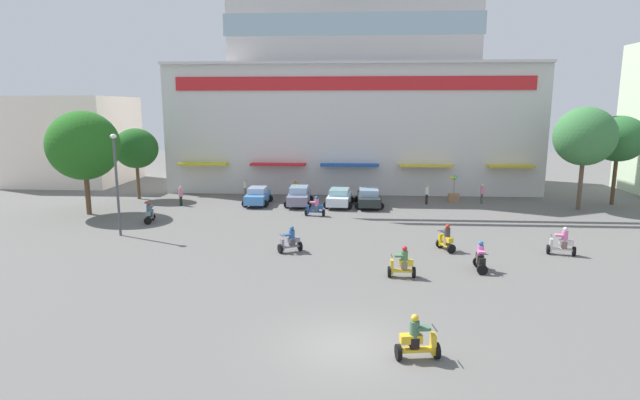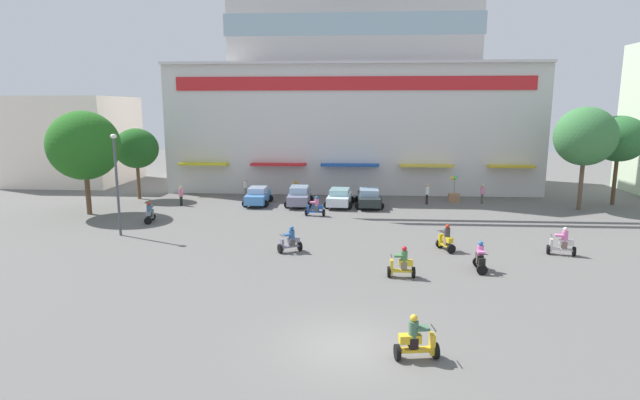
{
  "view_description": "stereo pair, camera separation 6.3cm",
  "coord_description": "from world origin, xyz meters",
  "px_view_note": "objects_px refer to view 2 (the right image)",
  "views": [
    {
      "loc": [
        0.18,
        -16.0,
        8.08
      ],
      "look_at": [
        -1.94,
        15.92,
        2.13
      ],
      "focal_mm": 28.19,
      "sensor_mm": 36.0,
      "label": 1
    },
    {
      "loc": [
        0.25,
        -16.0,
        8.08
      ],
      "look_at": [
        -1.94,
        15.92,
        2.13
      ],
      "focal_mm": 28.19,
      "sensor_mm": 36.0,
      "label": 2
    }
  ],
  "objects_px": {
    "scooter_rider_7": "(416,341)",
    "scooter_rider_1": "(290,241)",
    "balloon_vendor_cart": "(454,192)",
    "scooter_rider_3": "(446,240)",
    "pedestrian_1": "(482,193)",
    "pedestrian_2": "(245,187)",
    "pedestrian_3": "(427,193)",
    "plaza_tree_3": "(619,139)",
    "pedestrian_4": "(181,195)",
    "streetlamp_near": "(116,177)",
    "parked_car_1": "(299,196)",
    "scooter_rider_9": "(402,264)",
    "plaza_tree_2": "(136,148)",
    "parked_car_2": "(340,197)",
    "parked_car_3": "(369,197)",
    "scooter_rider_0": "(150,214)",
    "pedestrian_0": "(295,187)",
    "plaza_tree_1": "(585,137)",
    "scooter_rider_6": "(562,243)",
    "scooter_rider_8": "(315,208)",
    "scooter_rider_4": "(480,259)",
    "plaza_tree_0": "(84,146)",
    "parked_car_0": "(258,196)"
  },
  "relations": [
    {
      "from": "parked_car_3",
      "to": "scooter_rider_0",
      "type": "xyz_separation_m",
      "value": [
        -15.65,
        -6.94,
        -0.11
      ]
    },
    {
      "from": "scooter_rider_3",
      "to": "scooter_rider_4",
      "type": "xyz_separation_m",
      "value": [
        1.07,
        -3.51,
        -0.03
      ]
    },
    {
      "from": "plaza_tree_3",
      "to": "parked_car_2",
      "type": "relative_size",
      "value": 1.74
    },
    {
      "from": "scooter_rider_1",
      "to": "pedestrian_3",
      "type": "bearing_deg",
      "value": 56.82
    },
    {
      "from": "scooter_rider_7",
      "to": "pedestrian_1",
      "type": "distance_m",
      "value": 28.67
    },
    {
      "from": "parked_car_2",
      "to": "pedestrian_4",
      "type": "relative_size",
      "value": 2.62
    },
    {
      "from": "scooter_rider_1",
      "to": "pedestrian_1",
      "type": "bearing_deg",
      "value": 46.93
    },
    {
      "from": "plaza_tree_1",
      "to": "scooter_rider_9",
      "type": "bearing_deg",
      "value": -132.04
    },
    {
      "from": "pedestrian_2",
      "to": "scooter_rider_9",
      "type": "bearing_deg",
      "value": -59.93
    },
    {
      "from": "scooter_rider_0",
      "to": "scooter_rider_3",
      "type": "height_order",
      "value": "scooter_rider_3"
    },
    {
      "from": "plaza_tree_3",
      "to": "scooter_rider_4",
      "type": "height_order",
      "value": "plaza_tree_3"
    },
    {
      "from": "scooter_rider_3",
      "to": "pedestrian_1",
      "type": "xyz_separation_m",
      "value": [
        5.57,
        14.54,
        0.3
      ]
    },
    {
      "from": "parked_car_2",
      "to": "plaza_tree_1",
      "type": "bearing_deg",
      "value": -0.32
    },
    {
      "from": "parked_car_1",
      "to": "scooter_rider_6",
      "type": "xyz_separation_m",
      "value": [
        16.05,
        -13.19,
        -0.14
      ]
    },
    {
      "from": "scooter_rider_9",
      "to": "pedestrian_4",
      "type": "bearing_deg",
      "value": 134.85
    },
    {
      "from": "pedestrian_3",
      "to": "parked_car_2",
      "type": "bearing_deg",
      "value": -169.84
    },
    {
      "from": "pedestrian_4",
      "to": "pedestrian_2",
      "type": "bearing_deg",
      "value": 43.46
    },
    {
      "from": "scooter_rider_7",
      "to": "balloon_vendor_cart",
      "type": "height_order",
      "value": "balloon_vendor_cart"
    },
    {
      "from": "parked_car_1",
      "to": "streetlamp_near",
      "type": "relative_size",
      "value": 0.67
    },
    {
      "from": "parked_car_1",
      "to": "streetlamp_near",
      "type": "distance_m",
      "value": 15.12
    },
    {
      "from": "scooter_rider_0",
      "to": "streetlamp_near",
      "type": "distance_m",
      "value": 4.85
    },
    {
      "from": "pedestrian_0",
      "to": "pedestrian_1",
      "type": "xyz_separation_m",
      "value": [
        16.08,
        -1.61,
        -0.02
      ]
    },
    {
      "from": "scooter_rider_7",
      "to": "pedestrian_3",
      "type": "height_order",
      "value": "pedestrian_3"
    },
    {
      "from": "scooter_rider_1",
      "to": "pedestrian_1",
      "type": "distance_m",
      "value": 21.06
    },
    {
      "from": "scooter_rider_7",
      "to": "scooter_rider_1",
      "type": "bearing_deg",
      "value": 115.25
    },
    {
      "from": "scooter_rider_8",
      "to": "pedestrian_4",
      "type": "xyz_separation_m",
      "value": [
        -11.43,
        3.22,
        0.3
      ]
    },
    {
      "from": "pedestrian_4",
      "to": "pedestrian_0",
      "type": "bearing_deg",
      "value": 24.72
    },
    {
      "from": "parked_car_1",
      "to": "scooter_rider_9",
      "type": "relative_size",
      "value": 2.78
    },
    {
      "from": "parked_car_3",
      "to": "pedestrian_3",
      "type": "bearing_deg",
      "value": 14.37
    },
    {
      "from": "plaza_tree_3",
      "to": "pedestrian_4",
      "type": "bearing_deg",
      "value": -175.35
    },
    {
      "from": "scooter_rider_8",
      "to": "plaza_tree_3",
      "type": "bearing_deg",
      "value": 14.06
    },
    {
      "from": "parked_car_0",
      "to": "scooter_rider_4",
      "type": "distance_m",
      "value": 21.8
    },
    {
      "from": "scooter_rider_3",
      "to": "parked_car_1",
      "type": "bearing_deg",
      "value": 127.49
    },
    {
      "from": "scooter_rider_7",
      "to": "parked_car_2",
      "type": "bearing_deg",
      "value": 97.29
    },
    {
      "from": "plaza_tree_0",
      "to": "scooter_rider_0",
      "type": "relative_size",
      "value": 5.02
    },
    {
      "from": "balloon_vendor_cart",
      "to": "plaza_tree_0",
      "type": "bearing_deg",
      "value": -166.56
    },
    {
      "from": "pedestrian_3",
      "to": "streetlamp_near",
      "type": "relative_size",
      "value": 0.26
    },
    {
      "from": "pedestrian_4",
      "to": "pedestrian_3",
      "type": "bearing_deg",
      "value": 5.56
    },
    {
      "from": "plaza_tree_1",
      "to": "scooter_rider_3",
      "type": "xyz_separation_m",
      "value": [
        -12.67,
        -12.55,
        -5.16
      ]
    },
    {
      "from": "scooter_rider_3",
      "to": "scooter_rider_9",
      "type": "relative_size",
      "value": 1.01
    },
    {
      "from": "pedestrian_2",
      "to": "streetlamp_near",
      "type": "relative_size",
      "value": 0.26
    },
    {
      "from": "plaza_tree_2",
      "to": "scooter_rider_7",
      "type": "bearing_deg",
      "value": -52.49
    },
    {
      "from": "scooter_rider_7",
      "to": "plaza_tree_3",
      "type": "bearing_deg",
      "value": 54.69
    },
    {
      "from": "pedestrian_1",
      "to": "streetlamp_near",
      "type": "distance_m",
      "value": 28.66
    },
    {
      "from": "pedestrian_1",
      "to": "streetlamp_near",
      "type": "bearing_deg",
      "value": -154.16
    },
    {
      "from": "pedestrian_2",
      "to": "scooter_rider_0",
      "type": "bearing_deg",
      "value": -113.81
    },
    {
      "from": "pedestrian_1",
      "to": "pedestrian_2",
      "type": "relative_size",
      "value": 0.98
    },
    {
      "from": "plaza_tree_2",
      "to": "pedestrian_2",
      "type": "height_order",
      "value": "plaza_tree_2"
    },
    {
      "from": "pedestrian_3",
      "to": "streetlamp_near",
      "type": "distance_m",
      "value": 24.25
    },
    {
      "from": "parked_car_0",
      "to": "pedestrian_1",
      "type": "xyz_separation_m",
      "value": [
        18.86,
        1.65,
        0.19
      ]
    }
  ]
}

